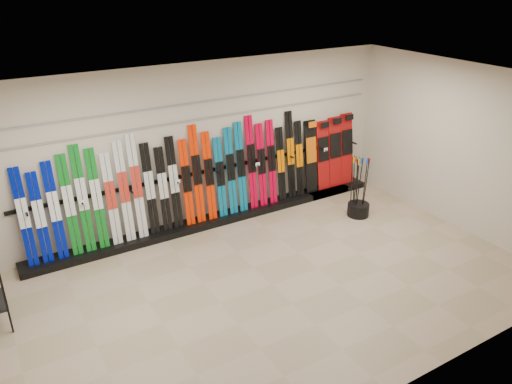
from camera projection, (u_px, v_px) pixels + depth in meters
floor at (272, 285)px, 7.65m from camera, size 8.00×8.00×0.00m
back_wall at (198, 146)px, 8.99m from camera, size 8.00×0.00×8.00m
right_wall at (461, 148)px, 8.91m from camera, size 0.00×5.00×5.00m
ceiling at (275, 90)px, 6.42m from camera, size 8.00×8.00×0.00m
ski_rack_base at (217, 219)px, 9.51m from camera, size 8.00×0.40×0.12m
skis at (180, 182)px, 8.88m from camera, size 5.36×0.27×1.83m
snowboards at (330, 153)px, 10.52m from camera, size 1.25×0.24×1.52m
pole_bin at (358, 209)px, 9.74m from camera, size 0.42×0.42×0.25m
ski_poles at (358, 186)px, 9.57m from camera, size 0.27×0.30×1.18m
slatwall_rail_0 at (197, 120)px, 8.77m from camera, size 7.60×0.02×0.03m
slatwall_rail_1 at (196, 103)px, 8.64m from camera, size 7.60×0.02×0.03m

